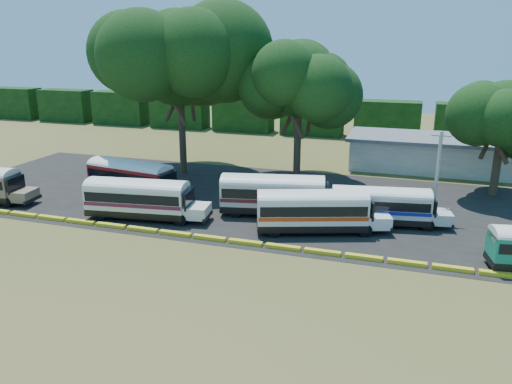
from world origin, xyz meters
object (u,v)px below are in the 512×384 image
(tree_west, at_px, (179,58))
(bus_cream_west, at_px, (140,197))
(bus_red, at_px, (132,176))
(bus_white_red, at_px, (315,209))

(tree_west, bearing_deg, bus_cream_west, -77.76)
(bus_red, xyz_separation_m, bus_cream_west, (4.30, -5.83, -0.04))
(bus_red, distance_m, bus_cream_west, 7.24)
(bus_red, relative_size, tree_west, 0.61)
(bus_cream_west, bearing_deg, bus_red, 118.91)
(bus_white_red, bearing_deg, tree_west, 123.91)
(bus_red, relative_size, bus_cream_west, 1.01)
(bus_red, height_order, bus_cream_west, bus_red)
(bus_white_red, relative_size, tree_west, 0.60)
(bus_white_red, xyz_separation_m, tree_west, (-18.59, 14.24, 11.11))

